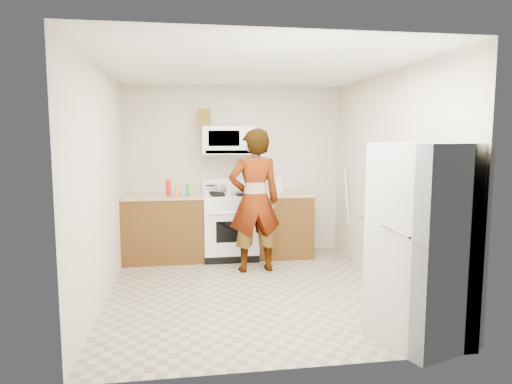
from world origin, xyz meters
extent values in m
plane|color=gray|center=(0.00, 0.00, 0.00)|extent=(3.60, 3.60, 0.00)
cube|color=beige|center=(0.00, 1.79, 1.25)|extent=(3.20, 0.02, 2.50)
cube|color=beige|center=(1.59, 0.00, 1.25)|extent=(0.02, 3.60, 2.50)
cube|color=#553B14|center=(-1.04, 1.49, 0.45)|extent=(1.12, 0.62, 0.90)
cube|color=tan|center=(-1.04, 1.49, 0.92)|extent=(1.14, 0.64, 0.03)
cube|color=#553B14|center=(0.68, 1.49, 0.45)|extent=(0.80, 0.62, 0.90)
cube|color=tan|center=(0.68, 1.49, 0.92)|extent=(0.82, 0.64, 0.03)
cube|color=white|center=(-0.10, 1.48, 0.45)|extent=(0.76, 0.65, 0.90)
cube|color=white|center=(-0.10, 1.48, 0.92)|extent=(0.76, 0.62, 0.03)
cube|color=white|center=(-0.10, 1.76, 1.03)|extent=(0.76, 0.08, 0.20)
cube|color=white|center=(-0.10, 1.61, 1.70)|extent=(0.76, 0.38, 0.40)
imported|color=tan|center=(0.15, 0.79, 0.93)|extent=(0.71, 0.49, 1.86)
cube|color=white|center=(1.25, -1.51, 0.85)|extent=(0.89, 0.89, 1.70)
cylinder|color=silver|center=(0.65, 1.57, 1.03)|extent=(0.19, 0.19, 0.18)
cube|color=brown|center=(-0.44, 1.57, 2.02)|extent=(0.18, 0.18, 0.24)
cylinder|color=silver|center=(-0.22, 1.65, 1.01)|extent=(0.21, 0.21, 0.11)
cube|color=silver|center=(0.05, 1.43, 0.96)|extent=(0.28, 0.21, 0.05)
cylinder|color=red|center=(-0.96, 1.39, 1.05)|extent=(0.09, 0.09, 0.23)
cylinder|color=orange|center=(-0.85, 1.27, 1.01)|extent=(0.06, 0.06, 0.16)
cylinder|color=#1B9627|center=(-0.70, 1.36, 1.01)|extent=(0.06, 0.06, 0.16)
cylinder|color=silver|center=(-0.79, 1.38, 0.94)|extent=(0.31, 0.31, 0.01)
cylinder|color=silver|center=(1.59, 1.22, 0.66)|extent=(0.22, 0.21, 1.31)
camera|label=1|loc=(-0.73, -4.99, 1.75)|focal=32.00mm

